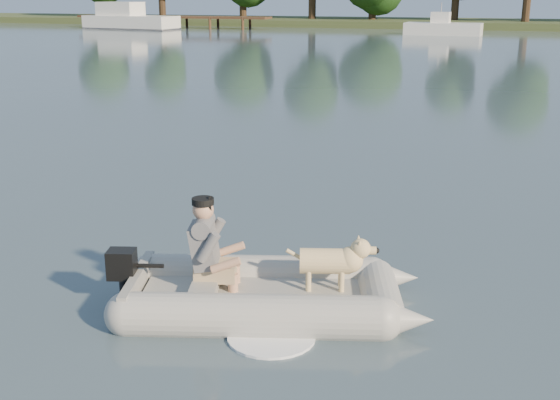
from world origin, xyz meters
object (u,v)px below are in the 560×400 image
(dock, at_px, (172,22))
(man, at_px, (206,242))
(cabin_cruiser, at_px, (131,16))
(dog, at_px, (325,265))
(motorboat, at_px, (444,20))
(dinghy, at_px, (268,261))

(dock, height_order, man, man)
(dock, relative_size, cabin_cruiser, 2.09)
(dock, relative_size, dog, 21.68)
(dog, height_order, cabin_cruiser, cabin_cruiser)
(dock, bearing_deg, motorboat, -8.11)
(dinghy, relative_size, cabin_cruiser, 0.50)
(dock, bearing_deg, cabin_cruiser, -129.30)
(dock, xyz_separation_m, motorboat, (23.81, -3.39, 0.59))
(dock, height_order, dog, dock)
(dinghy, relative_size, man, 4.52)
(cabin_cruiser, distance_m, motorboat, 26.24)
(dog, xyz_separation_m, motorboat, (-3.24, 48.10, 0.65))
(dinghy, height_order, motorboat, motorboat)
(dinghy, xyz_separation_m, dog, (0.54, 0.20, -0.06))
(dock, relative_size, motorboat, 3.12)
(dock, relative_size, dinghy, 4.15)
(man, bearing_deg, dock, 101.08)
(dinghy, height_order, dog, dinghy)
(dock, distance_m, dog, 58.16)
(dock, xyz_separation_m, man, (25.90, -51.81, 0.17))
(man, xyz_separation_m, dog, (1.16, 0.32, -0.23))
(cabin_cruiser, bearing_deg, dog, -51.32)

